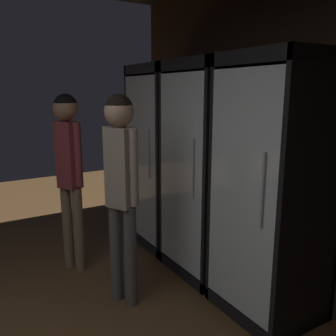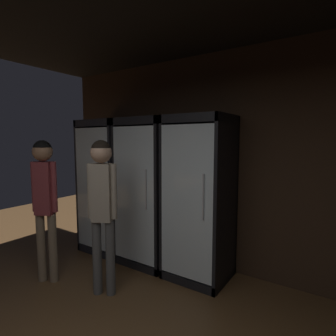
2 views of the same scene
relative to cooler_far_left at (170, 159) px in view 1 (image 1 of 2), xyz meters
name	(u,v)px [view 1 (image 1 of 2)]	position (x,y,z in m)	size (l,w,h in m)	color
cooler_far_left	(170,159)	(0.00, 0.00, 0.00)	(0.74, 0.67, 1.99)	black
cooler_left	(213,172)	(0.78, 0.00, 0.00)	(0.74, 0.67, 1.99)	black
cooler_center	(277,191)	(1.56, 0.00, 0.01)	(0.74, 0.67, 1.99)	black
shopper_near	(69,160)	(0.10, -1.16, 0.12)	(0.28, 0.22, 1.70)	#72604C
shopper_far	(121,175)	(0.88, -0.98, 0.12)	(0.30, 0.23, 1.70)	#4C4C4C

